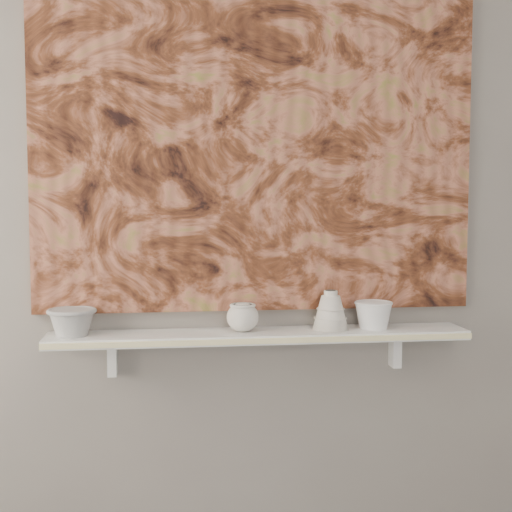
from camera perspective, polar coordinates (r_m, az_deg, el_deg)
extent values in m
plane|color=slate|center=(2.44, 0.01, 4.10)|extent=(3.60, 0.00, 3.60)
cube|color=silver|center=(2.39, 0.31, -6.39)|extent=(1.40, 0.18, 0.03)
cube|color=beige|center=(2.30, 0.62, -6.83)|extent=(1.40, 0.01, 0.02)
cube|color=silver|center=(2.45, -11.42, -7.98)|extent=(0.03, 0.06, 0.12)
cube|color=silver|center=(2.58, 11.06, -7.38)|extent=(0.03, 0.06, 0.12)
cube|color=brown|center=(2.43, 0.06, 8.58)|extent=(1.50, 0.02, 1.10)
cube|color=black|center=(2.52, 10.30, 1.36)|extent=(0.09, 0.00, 0.08)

